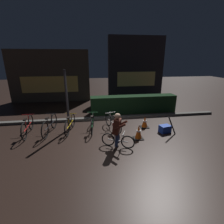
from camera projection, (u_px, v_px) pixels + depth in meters
ground_plane at (109, 139)px, 6.35m from camera, size 40.00×40.00×0.00m
sidewalk_curb at (103, 118)px, 8.39m from camera, size 12.00×0.24×0.12m
hedge_row at (133, 104)px, 9.36m from camera, size 4.80×0.70×0.96m
storefront_left at (50, 76)px, 11.44m from camera, size 5.37×0.54×3.51m
storefront_right at (136, 67)px, 12.83m from camera, size 4.30×0.54×4.54m
street_post at (67, 101)px, 6.85m from camera, size 0.10×0.10×2.54m
parked_bike_leftmost at (28, 126)px, 6.67m from camera, size 0.46×1.67×0.77m
parked_bike_left_mid at (50, 125)px, 6.79m from camera, size 0.46×1.66×0.77m
parked_bike_center_left at (70, 124)px, 6.96m from camera, size 0.46×1.54×0.72m
parked_bike_center_right at (92, 123)px, 7.07m from camera, size 0.46×1.59×0.73m
parked_bike_right_mid at (113, 122)px, 7.14m from camera, size 0.56×1.47×0.71m
traffic_cone_near at (139, 132)px, 6.33m from camera, size 0.36×0.36×0.56m
traffic_cone_far at (145, 122)px, 7.38m from camera, size 0.36×0.36×0.51m
blue_crate at (165, 129)px, 6.92m from camera, size 0.50×0.41×0.30m
cyclist at (117, 130)px, 5.64m from camera, size 1.10×0.66×1.25m
closed_umbrella at (172, 125)px, 6.63m from camera, size 0.41×0.06×0.79m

